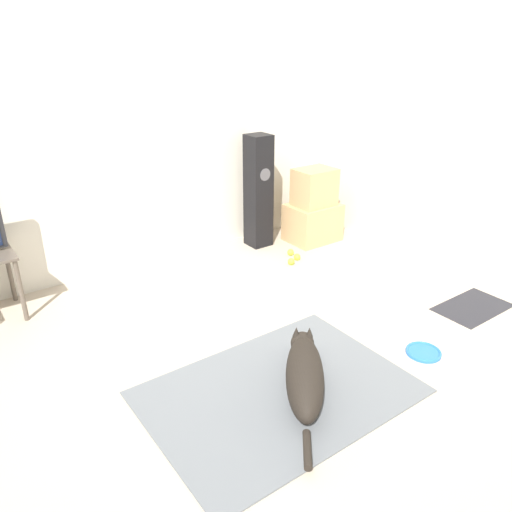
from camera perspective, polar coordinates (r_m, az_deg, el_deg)
ground_plane at (r=3.25m, az=-2.43°, el=-14.63°), size 12.00×12.00×0.00m
wall_back at (r=4.52m, az=-18.02°, el=13.24°), size 8.00×0.06×2.55m
wall_right at (r=4.58m, az=26.20°, el=12.12°), size 0.06×8.00×2.55m
area_rug at (r=3.20m, az=2.62°, el=-15.25°), size 1.60×1.13×0.01m
dog at (r=3.13m, az=5.56°, el=-13.23°), size 0.77×0.92×0.27m
frisbee at (r=3.71m, az=18.60°, el=-10.36°), size 0.24×0.24×0.03m
cardboard_box_lower at (r=5.36m, az=6.48°, el=3.84°), size 0.53×0.41×0.40m
cardboard_box_upper at (r=5.22m, az=6.70°, el=7.81°), size 0.40×0.32×0.38m
floor_speaker at (r=5.09m, az=0.27°, el=7.36°), size 0.22×0.23×1.15m
tennis_ball_by_boxes at (r=4.91m, az=4.72°, el=-0.11°), size 0.07×0.07×0.07m
tennis_ball_near_speaker at (r=5.01m, az=3.97°, el=0.43°), size 0.07×0.07×0.07m
tennis_ball_loose_on_carpet at (r=4.81m, az=4.03°, el=-0.63°), size 0.07×0.07×0.07m
door_mat at (r=4.44m, az=23.51°, el=-5.37°), size 0.63×0.38×0.01m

